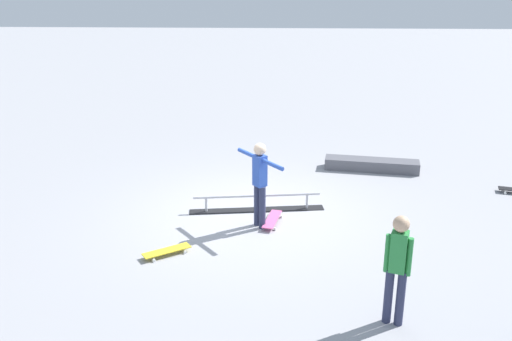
{
  "coord_description": "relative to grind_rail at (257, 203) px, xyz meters",
  "views": [
    {
      "loc": [
        -0.46,
        10.03,
        4.62
      ],
      "look_at": [
        -0.12,
        0.27,
        1.0
      ],
      "focal_mm": 40.91,
      "sensor_mm": 36.0,
      "label": 1
    }
  ],
  "objects": [
    {
      "name": "ground_plane",
      "position": [
        0.12,
        0.23,
        -0.14
      ],
      "size": [
        60.0,
        60.0,
        0.0
      ],
      "primitive_type": "plane",
      "color": "#9E9EA3"
    },
    {
      "name": "loose_skateboard_yellow",
      "position": [
        1.42,
        1.84,
        -0.07
      ],
      "size": [
        0.78,
        0.6,
        0.09
      ],
      "rotation": [
        0.0,
        0.0,
        3.72
      ],
      "color": "yellow",
      "rests_on": "ground_plane"
    },
    {
      "name": "skate_ledge",
      "position": [
        -2.54,
        -2.32,
        -0.01
      ],
      "size": [
        2.15,
        0.74,
        0.26
      ],
      "primitive_type": "cube",
      "rotation": [
        0.0,
        0.0,
        -0.15
      ],
      "color": "#595960",
      "rests_on": "ground_plane"
    },
    {
      "name": "bystander_green_shirt",
      "position": [
        -1.93,
        3.6,
        0.75
      ],
      "size": [
        0.36,
        0.24,
        1.57
      ],
      "rotation": [
        0.0,
        0.0,
        2.79
      ],
      "color": "#2D3351",
      "rests_on": "ground_plane"
    },
    {
      "name": "grind_rail",
      "position": [
        0.0,
        0.0,
        0.0
      ],
      "size": [
        2.6,
        0.55,
        0.33
      ],
      "rotation": [
        0.0,
        0.0,
        0.12
      ],
      "color": "black",
      "rests_on": "ground_plane"
    },
    {
      "name": "skateboard_main",
      "position": [
        -0.3,
        0.57,
        -0.07
      ],
      "size": [
        0.38,
        0.82,
        0.09
      ],
      "rotation": [
        0.0,
        0.0,
        4.49
      ],
      "color": "#E05993",
      "rests_on": "ground_plane"
    },
    {
      "name": "skater_main",
      "position": [
        -0.07,
        0.72,
        0.78
      ],
      "size": [
        0.84,
        1.05,
        1.58
      ],
      "rotation": [
        0.0,
        0.0,
        2.23
      ],
      "color": "#2D3351",
      "rests_on": "ground_plane"
    }
  ]
}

